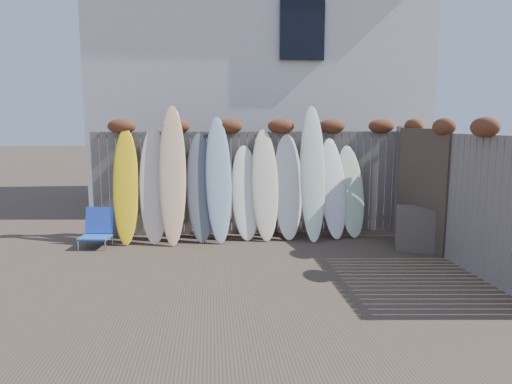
{
  "coord_description": "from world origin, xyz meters",
  "views": [
    {
      "loc": [
        -0.76,
        -6.42,
        2.15
      ],
      "look_at": [
        0.0,
        1.2,
        1.0
      ],
      "focal_mm": 32.0,
      "sensor_mm": 36.0,
      "label": 1
    }
  ],
  "objects": [
    {
      "name": "surfboard_2",
      "position": [
        -1.45,
        1.89,
        1.25
      ],
      "size": [
        0.51,
        0.88,
        2.49
      ],
      "primitive_type": "ellipsoid",
      "rotation": [
        -0.31,
        0.0,
        0.03
      ],
      "color": "#FFD188",
      "rests_on": "ground"
    },
    {
      "name": "surfboard_10",
      "position": [
        1.91,
        2.03,
        0.87
      ],
      "size": [
        0.57,
        0.67,
        1.74
      ],
      "primitive_type": "ellipsoid",
      "rotation": [
        -0.31,
        0.0,
        0.09
      ],
      "color": "beige",
      "rests_on": "ground"
    },
    {
      "name": "surfboard_1",
      "position": [
        -1.79,
        1.96,
        1.05
      ],
      "size": [
        0.57,
        0.77,
        2.1
      ],
      "primitive_type": "ellipsoid",
      "rotation": [
        -0.31,
        0.0,
        0.06
      ],
      "color": "beige",
      "rests_on": "ground"
    },
    {
      "name": "house",
      "position": [
        0.5,
        6.5,
        3.2
      ],
      "size": [
        8.5,
        5.5,
        6.33
      ],
      "color": "silver",
      "rests_on": "ground"
    },
    {
      "name": "surfboard_7",
      "position": [
        0.69,
        2.0,
        0.98
      ],
      "size": [
        0.57,
        0.72,
        1.96
      ],
      "primitive_type": "ellipsoid",
      "rotation": [
        -0.31,
        0.0,
        -0.05
      ],
      "color": "white",
      "rests_on": "ground"
    },
    {
      "name": "surfboard_6",
      "position": [
        0.24,
        1.98,
        1.03
      ],
      "size": [
        0.5,
        0.73,
        2.05
      ],
      "primitive_type": "ellipsoid",
      "rotation": [
        -0.31,
        0.0,
        0.0
      ],
      "color": "#FBE4C4",
      "rests_on": "ground"
    },
    {
      "name": "beach_chair",
      "position": [
        -2.77,
        1.69,
        0.31
      ],
      "size": [
        0.57,
        0.6,
        0.68
      ],
      "color": "#2359B0",
      "rests_on": "ground"
    },
    {
      "name": "lattice_panel",
      "position": [
        2.86,
        1.06,
        1.03
      ],
      "size": [
        0.28,
        1.37,
        2.07
      ],
      "primitive_type": "cube",
      "rotation": [
        0.0,
        0.0,
        0.16
      ],
      "color": "#3F3726",
      "rests_on": "ground"
    },
    {
      "name": "ground",
      "position": [
        0.0,
        0.0,
        0.0
      ],
      "size": [
        80.0,
        80.0,
        0.0
      ],
      "primitive_type": "plane",
      "color": "#493A2D"
    },
    {
      "name": "surfboard_3",
      "position": [
        -0.95,
        1.96,
        0.99
      ],
      "size": [
        0.56,
        0.74,
        1.98
      ],
      "primitive_type": "ellipsoid",
      "rotation": [
        -0.31,
        0.0,
        0.07
      ],
      "color": "#575C62",
      "rests_on": "ground"
    },
    {
      "name": "back_fence",
      "position": [
        0.06,
        2.39,
        1.18
      ],
      "size": [
        6.05,
        0.28,
        2.24
      ],
      "color": "slate",
      "rests_on": "ground"
    },
    {
      "name": "wooden_crate",
      "position": [
        2.73,
        0.94,
        0.36
      ],
      "size": [
        0.77,
        0.71,
        0.73
      ],
      "primitive_type": "cube",
      "rotation": [
        0.0,
        0.0,
        -0.36
      ],
      "color": "brown",
      "rests_on": "ground"
    },
    {
      "name": "surfboard_8",
      "position": [
        1.13,
        1.89,
        1.25
      ],
      "size": [
        0.55,
        0.91,
        2.49
      ],
      "primitive_type": "ellipsoid",
      "rotation": [
        -0.31,
        0.0,
        -0.1
      ],
      "color": "white",
      "rests_on": "ground"
    },
    {
      "name": "right_fence",
      "position": [
        2.99,
        0.25,
        1.14
      ],
      "size": [
        0.28,
        4.4,
        2.24
      ],
      "color": "slate",
      "rests_on": "ground"
    },
    {
      "name": "surfboard_0",
      "position": [
        -2.3,
        1.95,
        1.04
      ],
      "size": [
        0.5,
        0.77,
        2.08
      ],
      "primitive_type": "ellipsoid",
      "rotation": [
        -0.31,
        0.0,
        0.07
      ],
      "color": "yellow",
      "rests_on": "ground"
    },
    {
      "name": "surfboard_4",
      "position": [
        -0.62,
        1.93,
        1.14
      ],
      "size": [
        0.51,
        0.83,
        2.29
      ],
      "primitive_type": "ellipsoid",
      "rotation": [
        -0.31,
        0.0,
        0.05
      ],
      "color": "#90AABA",
      "rests_on": "ground"
    },
    {
      "name": "surfboard_9",
      "position": [
        1.55,
        1.97,
        0.94
      ],
      "size": [
        0.53,
        0.7,
        1.88
      ],
      "primitive_type": "ellipsoid",
      "rotation": [
        -0.31,
        0.0,
        0.07
      ],
      "color": "white",
      "rests_on": "ground"
    },
    {
      "name": "surfboard_5",
      "position": [
        -0.12,
        2.01,
        0.87
      ],
      "size": [
        0.57,
        0.66,
        1.75
      ],
      "primitive_type": "ellipsoid",
      "rotation": [
        -0.31,
        0.0,
        0.06
      ],
      "color": "white",
      "rests_on": "ground"
    }
  ]
}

